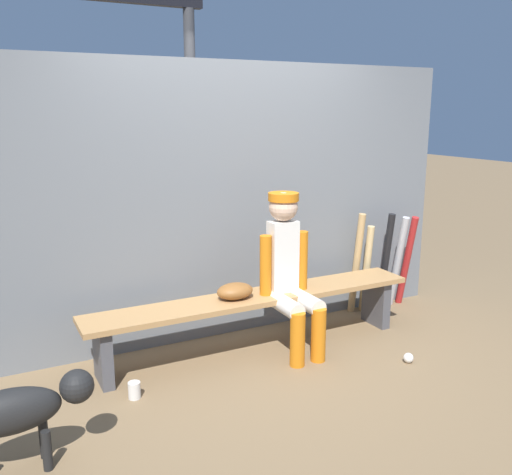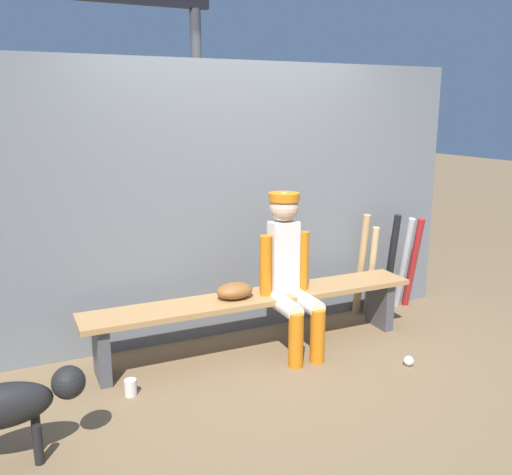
{
  "view_description": "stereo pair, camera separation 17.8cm",
  "coord_description": "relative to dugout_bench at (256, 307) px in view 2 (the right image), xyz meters",
  "views": [
    {
      "loc": [
        -1.84,
        -3.58,
        1.83
      ],
      "look_at": [
        0.0,
        0.0,
        0.9
      ],
      "focal_mm": 39.18,
      "sensor_mm": 36.0,
      "label": 1
    },
    {
      "loc": [
        -1.68,
        -3.66,
        1.83
      ],
      "look_at": [
        0.0,
        0.0,
        0.9
      ],
      "focal_mm": 39.18,
      "sensor_mm": 36.0,
      "label": 2
    }
  ],
  "objects": [
    {
      "name": "player_seated",
      "position": [
        0.23,
        -0.11,
        0.3
      ],
      "size": [
        0.41,
        0.55,
        1.22
      ],
      "color": "silver",
      "rests_on": "ground_plane"
    },
    {
      "name": "ground_plane",
      "position": [
        0.0,
        0.0,
        -0.35
      ],
      "size": [
        30.0,
        30.0,
        0.0
      ],
      "primitive_type": "plane",
      "color": "brown"
    },
    {
      "name": "cup_on_ground",
      "position": [
        -1.04,
        -0.3,
        -0.3
      ],
      "size": [
        0.08,
        0.08,
        0.11
      ],
      "primitive_type": "cylinder",
      "color": "silver",
      "rests_on": "ground_plane"
    },
    {
      "name": "bat_aluminum_black",
      "position": [
        1.48,
        0.27,
        0.1
      ],
      "size": [
        0.09,
        0.17,
        0.91
      ],
      "primitive_type": "cylinder",
      "rotation": [
        0.1,
        0.0,
        0.2
      ],
      "color": "black",
      "rests_on": "ground_plane"
    },
    {
      "name": "bat_wood_natural",
      "position": [
        1.28,
        0.29,
        0.05
      ],
      "size": [
        0.06,
        0.14,
        0.81
      ],
      "primitive_type": "cylinder",
      "rotation": [
        0.1,
        0.0,
        0.0
      ],
      "color": "tan",
      "rests_on": "ground_plane"
    },
    {
      "name": "baseball",
      "position": [
        0.89,
        -0.72,
        -0.31
      ],
      "size": [
        0.07,
        0.07,
        0.07
      ],
      "primitive_type": "sphere",
      "color": "white",
      "rests_on": "ground_plane"
    },
    {
      "name": "baseball_glove",
      "position": [
        -0.18,
        0.0,
        0.15
      ],
      "size": [
        0.28,
        0.2,
        0.12
      ],
      "primitive_type": "ellipsoid",
      "color": "brown",
      "rests_on": "dugout_bench"
    },
    {
      "name": "cup_on_bench",
      "position": [
        0.17,
        -0.02,
        0.15
      ],
      "size": [
        0.08,
        0.08,
        0.11
      ],
      "primitive_type": "cylinder",
      "color": "#1E47AD",
      "rests_on": "dugout_bench"
    },
    {
      "name": "bat_aluminum_red",
      "position": [
        1.71,
        0.24,
        0.09
      ],
      "size": [
        0.1,
        0.25,
        0.88
      ],
      "primitive_type": "cylinder",
      "rotation": [
        0.21,
        0.0,
        -0.13
      ],
      "color": "#B22323",
      "rests_on": "ground_plane"
    },
    {
      "name": "bat_wood_tan",
      "position": [
        1.17,
        0.3,
        0.11
      ],
      "size": [
        0.09,
        0.17,
        0.93
      ],
      "primitive_type": "cylinder",
      "rotation": [
        0.1,
        0.0,
        0.14
      ],
      "color": "tan",
      "rests_on": "ground_plane"
    },
    {
      "name": "chainlink_fence",
      "position": [
        0.0,
        0.42,
        0.74
      ],
      "size": [
        4.07,
        0.03,
        2.19
      ],
      "primitive_type": "cube",
      "color": "slate",
      "rests_on": "ground_plane"
    },
    {
      "name": "dugout_bench",
      "position": [
        0.0,
        0.0,
        0.0
      ],
      "size": [
        2.63,
        0.36,
        0.45
      ],
      "color": "#AD7F4C",
      "rests_on": "ground_plane"
    },
    {
      "name": "dog",
      "position": [
        -1.74,
        -0.76,
        -0.02
      ],
      "size": [
        0.84,
        0.2,
        0.49
      ],
      "color": "black",
      "rests_on": "ground_plane"
    },
    {
      "name": "bat_aluminum_silver",
      "position": [
        1.6,
        0.25,
        0.09
      ],
      "size": [
        0.09,
        0.25,
        0.88
      ],
      "primitive_type": "cylinder",
      "rotation": [
        0.2,
        0.0,
        -0.09
      ],
      "color": "#B7B7BC",
      "rests_on": "ground_plane"
    }
  ]
}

